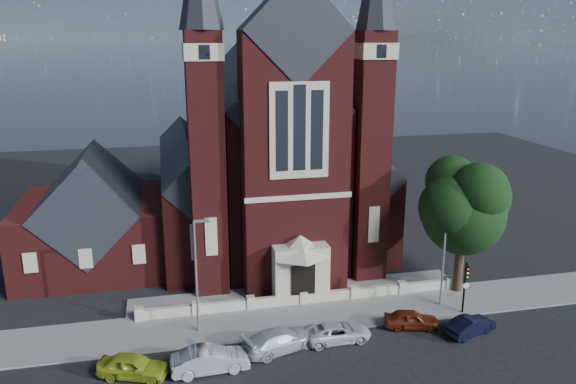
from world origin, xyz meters
The scene contains 16 objects.
ground centered at (0.00, 15.00, 0.00)m, with size 120.00×120.00×0.00m, color black.
pavement_strip centered at (0.00, 4.50, 0.00)m, with size 60.00×5.00×0.12m, color slate.
forecourt_paving centered at (0.00, 8.50, 0.00)m, with size 26.00×3.00×0.14m, color slate.
forecourt_wall centered at (0.00, 6.50, 0.00)m, with size 24.00×0.40×0.90m, color #C1B599.
church centered at (0.00, 22.94, 8.19)m, with size 20.01×34.90×29.20m.
parish_hall centered at (-16.00, 18.00, 4.01)m, with size 12.00×12.20×10.24m.
street_tree centered at (12.60, 5.71, 6.96)m, with size 6.40×6.60×10.70m.
street_lamp_left centered at (-7.91, 4.00, 4.60)m, with size 1.16×0.22×8.09m.
street_lamp_right centered at (10.09, 4.00, 4.60)m, with size 1.16×0.22×8.09m.
traffic_signal centered at (11.00, 2.43, 2.58)m, with size 0.28×0.42×4.00m.
car_lime_van centered at (-12.14, -0.41, 0.71)m, with size 1.68×4.18×1.43m, color #A2B824.
car_silver_a centered at (-7.65, -0.84, 0.77)m, with size 1.63×4.68×1.54m, color #A6A9AE.
car_silver_b centered at (-3.03, 0.56, 0.73)m, with size 2.04×5.01×1.45m, color silver.
car_white_suv centered at (0.95, 0.89, 0.63)m, with size 2.08×4.51×1.25m, color silver.
car_dark_red centered at (6.46, 1.40, 0.64)m, with size 1.51×3.76×1.28m, color maroon.
car_navy centered at (9.99, -0.28, 0.63)m, with size 1.34×3.83×1.26m, color black.
Camera 1 is at (-9.61, -30.97, 19.46)m, focal length 35.00 mm.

